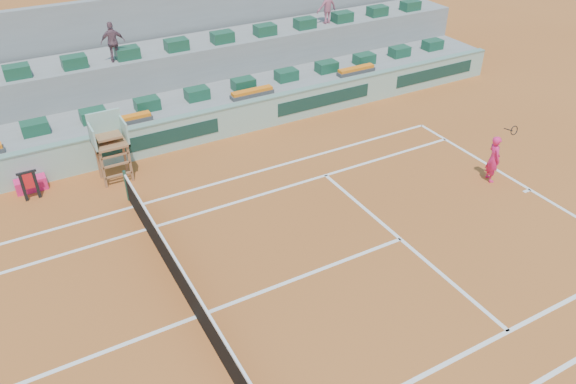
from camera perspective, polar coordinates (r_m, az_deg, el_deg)
name	(u,v)px	position (r m, az deg, el deg)	size (l,w,h in m)	color
ground	(196,317)	(14.43, -9.29, -12.42)	(90.00, 90.00, 0.00)	#AA5320
seating_tier_lower	(92,126)	(22.80, -19.30, 6.35)	(36.00, 4.00, 1.20)	gray
seating_tier_upper	(79,94)	(23.98, -20.45, 9.30)	(36.00, 2.40, 2.60)	gray
stadium_back_wall	(66,60)	(25.16, -21.61, 12.38)	(36.00, 0.40, 4.40)	gray
player_bag	(31,184)	(20.49, -24.65, 0.71)	(0.99, 0.44, 0.44)	#FD216B
spectator_mid	(113,42)	(22.85, -17.35, 14.34)	(0.89, 0.37, 1.53)	#7A515C
spectator_right	(327,6)	(26.72, 3.96, 18.35)	(1.01, 0.58, 1.56)	#A05064
court_lines	(196,317)	(14.42, -9.29, -12.40)	(23.89, 11.09, 0.01)	white
tennis_net	(194,301)	(14.06, -9.48, -10.92)	(0.10, 11.97, 1.10)	black
advertising_hoarding	(107,149)	(20.83, -17.93, 4.14)	(36.00, 0.34, 1.26)	#98C0AD
umpire_chair	(109,138)	(19.54, -17.74, 5.22)	(1.10, 0.90, 2.40)	#905C36
seat_row_lower	(93,115)	(21.65, -19.17, 7.37)	(32.90, 0.60, 0.44)	#194D34
seat_row_upper	(74,62)	(22.89, -20.89, 12.25)	(32.90, 0.60, 0.44)	#194D34
flower_planters	(55,136)	(20.82, -22.62, 5.30)	(26.80, 0.36, 0.28)	#454545
towel_rack	(29,183)	(19.79, -24.81, 0.82)	(0.61, 0.10, 1.03)	black
tennis_player	(494,158)	(20.09, 20.17, 3.22)	(0.58, 0.91, 2.28)	#FD216B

